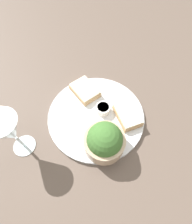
% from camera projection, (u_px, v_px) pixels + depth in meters
% --- Properties ---
extents(ground_plane, '(4.00, 4.00, 0.00)m').
position_uv_depth(ground_plane, '(96.00, 117.00, 0.59)').
color(ground_plane, brown).
extents(dinner_plate, '(0.32, 0.32, 0.01)m').
position_uv_depth(dinner_plate, '(96.00, 116.00, 0.58)').
color(dinner_plate, silver).
rests_on(dinner_plate, ground_plane).
extents(salad_bowl, '(0.12, 0.12, 0.10)m').
position_uv_depth(salad_bowl, '(104.00, 141.00, 0.49)').
color(salad_bowl, tan).
rests_on(salad_bowl, dinner_plate).
extents(sauce_ramekin, '(0.05, 0.05, 0.03)m').
position_uv_depth(sauce_ramekin, '(103.00, 109.00, 0.57)').
color(sauce_ramekin, white).
rests_on(sauce_ramekin, dinner_plate).
extents(cheese_toast_near, '(0.11, 0.09, 0.03)m').
position_uv_depth(cheese_toast_near, '(86.00, 90.00, 0.61)').
color(cheese_toast_near, tan).
rests_on(cheese_toast_near, dinner_plate).
extents(cheese_toast_far, '(0.10, 0.07, 0.03)m').
position_uv_depth(cheese_toast_far, '(128.00, 115.00, 0.56)').
color(cheese_toast_far, tan).
rests_on(cheese_toast_far, dinner_plate).
extents(wine_glass, '(0.08, 0.08, 0.17)m').
position_uv_depth(wine_glass, '(9.00, 131.00, 0.44)').
color(wine_glass, silver).
rests_on(wine_glass, ground_plane).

